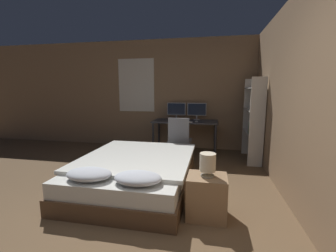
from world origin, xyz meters
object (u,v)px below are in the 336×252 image
bookshelf (254,116)px  computer_mouse (197,122)px  bed (136,172)px  nightstand (207,197)px  bedside_lamp (208,163)px  monitor_left (176,110)px  keyboard (184,122)px  office_chair (180,144)px  monitor_right (197,110)px  desk (185,124)px

bookshelf → computer_mouse: bearing=168.8°
bed → nightstand: (1.07, -0.60, 0.01)m
bedside_lamp → bookshelf: (0.86, 2.29, 0.29)m
monitor_left → keyboard: bearing=-62.1°
office_chair → bookshelf: (1.47, 0.32, 0.58)m
keyboard → bookshelf: (1.45, -0.23, 0.19)m
bed → monitor_right: monitor_right is taller
bed → computer_mouse: size_ratio=29.71×
bedside_lamp → office_chair: bearing=107.1°
monitor_left → computer_mouse: 0.75m
monitor_left → monitor_right: (0.50, 0.00, 0.00)m
bed → monitor_left: bearing=84.4°
nightstand → bedside_lamp: 0.40m
bedside_lamp → bookshelf: size_ratio=0.16×
nightstand → monitor_right: 3.10m
computer_mouse → office_chair: office_chair is taller
monitor_right → monitor_left: bearing=180.0°
nightstand → office_chair: size_ratio=0.54×
office_chair → monitor_left: bearing=102.9°
nightstand → bedside_lamp: size_ratio=1.86×
monitor_right → computer_mouse: 0.52m
monitor_right → computer_mouse: bearing=-86.4°
computer_mouse → bookshelf: (1.17, -0.23, 0.18)m
monitor_left → office_chair: (0.23, -1.03, -0.62)m
bedside_lamp → monitor_left: monitor_left is taller
monitor_right → bedside_lamp: bearing=-83.6°
desk → computer_mouse: bearing=-40.0°
nightstand → computer_mouse: (-0.31, 2.52, 0.52)m
bedside_lamp → nightstand: bearing=0.0°
bedside_lamp → monitor_left: size_ratio=0.58×
bedside_lamp → desk: 2.82m
nightstand → computer_mouse: size_ratio=7.08×
bookshelf → office_chair: bearing=-167.7°
desk → office_chair: bearing=-91.2°
monitor_left → office_chair: monitor_left is taller
bedside_lamp → computer_mouse: computer_mouse is taller
bedside_lamp → desk: bearing=102.0°
bedside_lamp → monitor_left: (-0.84, 2.99, 0.33)m
bed → keyboard: keyboard is taller
monitor_left → computer_mouse: (0.53, -0.48, -0.22)m
bookshelf → monitor_right: bearing=149.5°
keyboard → desk: bearing=90.0°
bed → keyboard: (0.49, 1.91, 0.52)m
nightstand → bookshelf: (0.86, 2.29, 0.70)m
desk → bookshelf: (1.45, -0.47, 0.28)m
bedside_lamp → office_chair: office_chair is taller
bedside_lamp → monitor_left: bearing=105.7°
bed → computer_mouse: bearing=68.2°
bed → computer_mouse: 2.13m
keyboard → bookshelf: bearing=-9.1°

